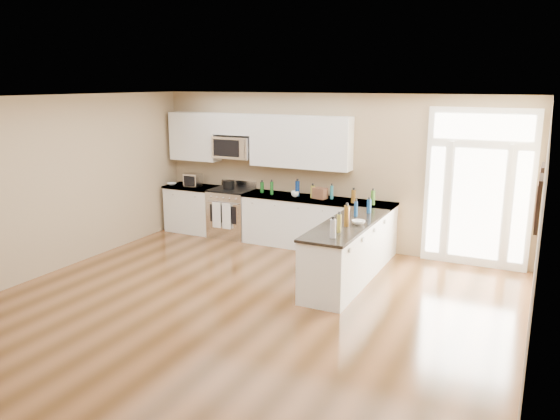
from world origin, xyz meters
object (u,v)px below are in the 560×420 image
(kitchen_range, at_px, (232,213))
(stockpot, at_px, (229,184))
(peninsula_cabinet, at_px, (346,255))
(toaster_oven, at_px, (193,180))

(kitchen_range, distance_m, stockpot, 0.57)
(peninsula_cabinet, xyz_separation_m, kitchen_range, (-2.89, 1.45, 0.04))
(stockpot, distance_m, toaster_oven, 0.79)
(peninsula_cabinet, distance_m, stockpot, 3.37)
(peninsula_cabinet, distance_m, kitchen_range, 3.23)
(kitchen_range, bearing_deg, peninsula_cabinet, -26.60)
(peninsula_cabinet, bearing_deg, stockpot, 153.52)
(stockpot, relative_size, toaster_oven, 0.74)
(kitchen_range, bearing_deg, toaster_oven, -176.39)
(peninsula_cabinet, xyz_separation_m, stockpot, (-2.97, 1.48, 0.60))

